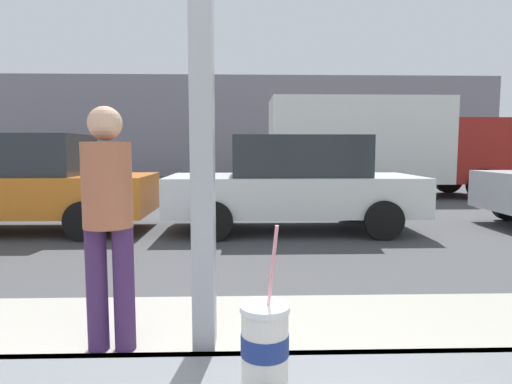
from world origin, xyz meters
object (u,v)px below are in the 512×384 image
box_truck (380,144)px  soda_cup_right (265,343)px  parked_car_white (294,183)px  parked_car_orange (18,183)px  pedestrian (108,213)px

box_truck → soda_cup_right: bearing=-108.4°
parked_car_white → box_truck: size_ratio=0.64×
parked_car_orange → parked_car_white: bearing=-0.0°
parked_car_orange → box_truck: size_ratio=0.66×
soda_cup_right → pedestrian: 2.26m
soda_cup_right → parked_car_orange: parked_car_orange is taller
box_truck → pedestrian: bearing=-116.1°
parked_car_orange → parked_car_white: 4.89m
soda_cup_right → parked_car_orange: (-4.02, 6.96, -0.23)m
soda_cup_right → pedestrian: (-0.93, 2.06, -0.05)m
soda_cup_right → parked_car_orange: size_ratio=0.07×
parked_car_orange → box_truck: (8.14, 5.44, 0.75)m
pedestrian → parked_car_white: bearing=69.7°
parked_car_white → pedestrian: size_ratio=2.71×
soda_cup_right → box_truck: size_ratio=0.05×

